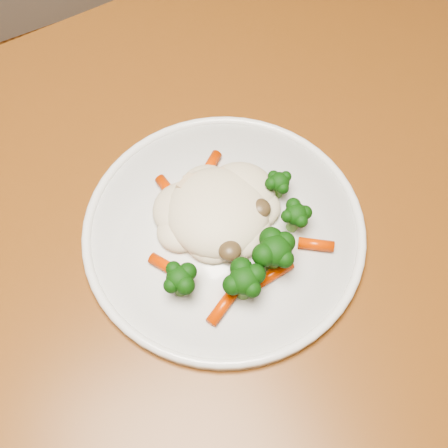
% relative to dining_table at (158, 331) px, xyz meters
% --- Properties ---
extents(dining_table, '(1.33, 0.92, 0.75)m').
position_rel_dining_table_xyz_m(dining_table, '(0.00, 0.00, 0.00)').
color(dining_table, brown).
rests_on(dining_table, ground).
extents(plate, '(0.30, 0.30, 0.01)m').
position_rel_dining_table_xyz_m(plate, '(0.10, 0.03, 0.10)').
color(plate, white).
rests_on(plate, dining_table).
extents(meal, '(0.18, 0.19, 0.05)m').
position_rel_dining_table_xyz_m(meal, '(0.11, 0.03, 0.12)').
color(meal, beige).
rests_on(meal, plate).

